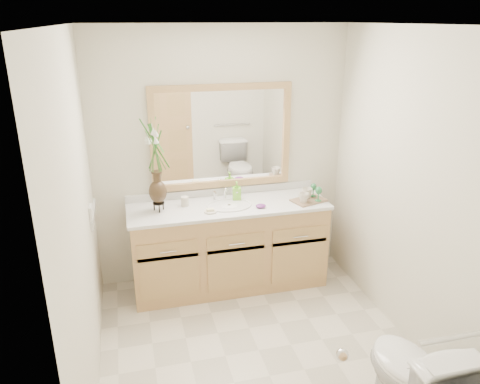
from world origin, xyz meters
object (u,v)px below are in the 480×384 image
object	(u,v)px
toilet	(412,379)
flower_vase	(155,155)
tumbler	(185,201)
tray	(309,200)
soap_bottle	(237,191)

from	to	relation	value
toilet	flower_vase	world-z (taller)	flower_vase
tumbler	flower_vase	bearing A→B (deg)	-165.34
tray	flower_vase	bearing A→B (deg)	158.18
toilet	tumbler	size ratio (longest dim) A/B	8.63
toilet	tray	size ratio (longest dim) A/B	2.46
toilet	tray	distance (m)	1.90
tray	tumbler	bearing A→B (deg)	154.10
tray	toilet	bearing A→B (deg)	-108.72
tumbler	soap_bottle	bearing A→B (deg)	5.03
soap_bottle	tray	xyz separation A→B (m)	(0.64, -0.22, -0.07)
toilet	flower_vase	distance (m)	2.56
soap_bottle	tray	bearing A→B (deg)	-8.60
flower_vase	toilet	bearing A→B (deg)	-55.70
tumbler	tray	size ratio (longest dim) A/B	0.28
toilet	tumbler	world-z (taller)	tumbler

